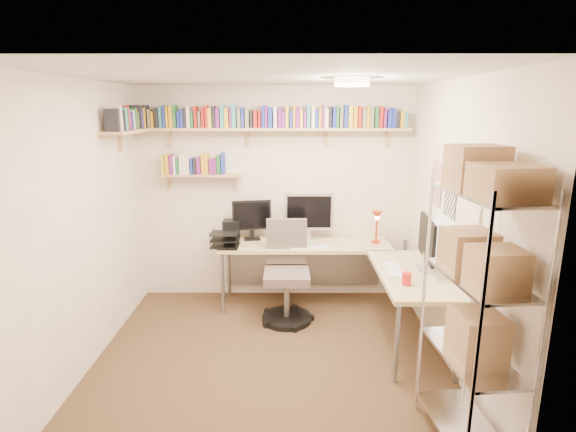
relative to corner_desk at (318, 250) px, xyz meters
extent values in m
plane|color=#422E1C|center=(-0.49, -0.93, -0.74)|extent=(3.20, 3.20, 0.00)
cube|color=beige|center=(-0.49, 0.57, 0.51)|extent=(3.20, 0.04, 2.50)
cube|color=beige|center=(-2.09, -0.93, 0.51)|extent=(0.04, 3.00, 2.50)
cube|color=beige|center=(1.11, -0.93, 0.51)|extent=(0.04, 3.00, 2.50)
cube|color=beige|center=(-0.49, -2.43, 0.51)|extent=(3.20, 0.04, 2.50)
cube|color=silver|center=(-0.49, -0.93, 1.76)|extent=(3.20, 3.00, 0.04)
cube|color=silver|center=(1.10, -0.38, 0.81)|extent=(0.01, 0.30, 0.42)
cube|color=silver|center=(1.10, -0.78, 0.76)|extent=(0.01, 0.28, 0.38)
cylinder|color=#FFEAC6|center=(0.21, -0.73, 1.72)|extent=(0.30, 0.30, 0.06)
cube|color=tan|center=(-0.49, 0.44, 1.28)|extent=(3.05, 0.25, 0.03)
cube|color=tan|center=(-1.97, 0.02, 1.28)|extent=(0.25, 1.00, 0.03)
cube|color=tan|center=(-1.34, 0.47, 0.76)|extent=(0.95, 0.20, 0.02)
cube|color=tan|center=(-1.69, 0.51, 1.21)|extent=(0.03, 0.20, 0.20)
cube|color=tan|center=(-0.79, 0.51, 1.21)|extent=(0.03, 0.20, 0.20)
cube|color=tan|center=(0.11, 0.51, 1.21)|extent=(0.03, 0.20, 0.20)
cube|color=tan|center=(0.81, 0.51, 1.21)|extent=(0.03, 0.20, 0.20)
cube|color=#B11B17|center=(-1.95, 0.44, 1.39)|extent=(0.04, 0.15, 0.19)
cube|color=black|center=(-1.90, 0.44, 1.42)|extent=(0.03, 0.15, 0.25)
cube|color=#7A7258|center=(-1.87, 0.44, 1.39)|extent=(0.03, 0.15, 0.20)
cube|color=gold|center=(-1.83, 0.44, 1.38)|extent=(0.03, 0.13, 0.18)
cube|color=black|center=(-1.79, 0.44, 1.40)|extent=(0.04, 0.12, 0.22)
cube|color=teal|center=(-1.74, 0.44, 1.40)|extent=(0.03, 0.12, 0.22)
cube|color=#1D2E98|center=(-1.70, 0.44, 1.41)|extent=(0.03, 0.15, 0.24)
cube|color=gold|center=(-1.67, 0.44, 1.41)|extent=(0.02, 0.14, 0.24)
cube|color=gold|center=(-1.63, 0.44, 1.41)|extent=(0.04, 0.15, 0.24)
cube|color=#20622E|center=(-1.59, 0.44, 1.42)|extent=(0.04, 0.13, 0.25)
cube|color=#1D2E98|center=(-1.54, 0.44, 1.38)|extent=(0.03, 0.14, 0.18)
cube|color=#1D2E98|center=(-1.51, 0.44, 1.39)|extent=(0.03, 0.13, 0.20)
cube|color=black|center=(-1.47, 0.44, 1.40)|extent=(0.03, 0.13, 0.22)
cube|color=white|center=(-1.44, 0.44, 1.41)|extent=(0.04, 0.12, 0.23)
cube|color=#20622E|center=(-1.40, 0.44, 1.38)|extent=(0.03, 0.13, 0.18)
cube|color=#B11B17|center=(-1.35, 0.44, 1.41)|extent=(0.03, 0.13, 0.24)
cube|color=#7A7258|center=(-1.31, 0.44, 1.38)|extent=(0.03, 0.11, 0.18)
cube|color=#B11B17|center=(-1.27, 0.44, 1.40)|extent=(0.03, 0.15, 0.22)
cube|color=#B11B17|center=(-1.23, 0.44, 1.42)|extent=(0.03, 0.12, 0.25)
cube|color=yellow|center=(-1.20, 0.44, 1.40)|extent=(0.04, 0.13, 0.21)
cube|color=black|center=(-1.15, 0.44, 1.41)|extent=(0.03, 0.12, 0.24)
cube|color=#721E6D|center=(-1.11, 0.44, 1.40)|extent=(0.04, 0.12, 0.22)
cube|color=teal|center=(-1.06, 0.44, 1.42)|extent=(0.04, 0.12, 0.25)
cube|color=gold|center=(-1.01, 0.44, 1.40)|extent=(0.04, 0.13, 0.22)
cube|color=#721E6D|center=(-0.97, 0.44, 1.40)|extent=(0.02, 0.13, 0.22)
cube|color=teal|center=(-0.93, 0.44, 1.42)|extent=(0.04, 0.13, 0.25)
cube|color=#7A7258|center=(-0.87, 0.44, 1.39)|extent=(0.04, 0.15, 0.20)
cube|color=#1D2E98|center=(-0.83, 0.44, 1.41)|extent=(0.03, 0.15, 0.23)
cube|color=#7A7258|center=(-0.79, 0.44, 1.40)|extent=(0.04, 0.13, 0.21)
cube|color=black|center=(-0.74, 0.44, 1.39)|extent=(0.03, 0.14, 0.19)
cube|color=#B11B17|center=(-0.69, 0.44, 1.39)|extent=(0.04, 0.12, 0.19)
cube|color=#B11B17|center=(-0.65, 0.44, 1.39)|extent=(0.03, 0.13, 0.19)
cube|color=#1D2E98|center=(-0.61, 0.44, 1.41)|extent=(0.03, 0.11, 0.24)
cube|color=#721E6D|center=(-0.57, 0.44, 1.42)|extent=(0.02, 0.12, 0.25)
cube|color=#1D2E98|center=(-0.53, 0.44, 1.40)|extent=(0.04, 0.13, 0.22)
cube|color=white|center=(-0.47, 0.44, 1.41)|extent=(0.04, 0.12, 0.23)
cube|color=#721E6D|center=(-0.42, 0.44, 1.41)|extent=(0.04, 0.13, 0.23)
cube|color=#721E6D|center=(-0.38, 0.44, 1.38)|extent=(0.04, 0.12, 0.18)
cube|color=yellow|center=(-0.34, 0.44, 1.42)|extent=(0.03, 0.11, 0.25)
cube|color=#1D2E98|center=(-0.30, 0.44, 1.39)|extent=(0.03, 0.14, 0.19)
cube|color=gold|center=(-0.26, 0.44, 1.41)|extent=(0.02, 0.14, 0.24)
cube|color=#721E6D|center=(-0.23, 0.44, 1.41)|extent=(0.04, 0.12, 0.24)
cube|color=yellow|center=(-0.18, 0.44, 1.39)|extent=(0.03, 0.14, 0.20)
cube|color=#721E6D|center=(-0.14, 0.44, 1.39)|extent=(0.03, 0.13, 0.19)
cube|color=teal|center=(-0.10, 0.44, 1.42)|extent=(0.04, 0.12, 0.25)
cube|color=white|center=(-0.05, 0.44, 1.41)|extent=(0.04, 0.14, 0.24)
cube|color=#1D2E98|center=(-0.01, 0.44, 1.39)|extent=(0.04, 0.13, 0.20)
cube|color=gold|center=(0.02, 0.44, 1.41)|extent=(0.03, 0.13, 0.23)
cube|color=#721E6D|center=(0.06, 0.44, 1.42)|extent=(0.02, 0.14, 0.25)
cube|color=white|center=(0.09, 0.44, 1.40)|extent=(0.04, 0.15, 0.21)
cube|color=black|center=(0.14, 0.44, 1.41)|extent=(0.03, 0.11, 0.23)
cube|color=#1D2E98|center=(0.18, 0.44, 1.41)|extent=(0.03, 0.13, 0.23)
cube|color=#20622E|center=(0.22, 0.44, 1.41)|extent=(0.03, 0.13, 0.24)
cube|color=#7A7258|center=(0.26, 0.44, 1.40)|extent=(0.03, 0.13, 0.21)
cube|color=#1D2E98|center=(0.31, 0.44, 1.42)|extent=(0.04, 0.12, 0.25)
cube|color=yellow|center=(0.36, 0.44, 1.41)|extent=(0.04, 0.13, 0.24)
cube|color=gold|center=(0.41, 0.44, 1.41)|extent=(0.04, 0.15, 0.23)
cube|color=#B11B17|center=(0.46, 0.44, 1.41)|extent=(0.04, 0.13, 0.24)
cube|color=#7A7258|center=(0.51, 0.44, 1.39)|extent=(0.04, 0.12, 0.20)
cube|color=gold|center=(0.55, 0.44, 1.41)|extent=(0.03, 0.11, 0.24)
cube|color=#7A7258|center=(0.59, 0.44, 1.40)|extent=(0.04, 0.13, 0.22)
cube|color=#20622E|center=(0.65, 0.44, 1.41)|extent=(0.04, 0.15, 0.23)
cube|color=#B11B17|center=(0.70, 0.44, 1.41)|extent=(0.04, 0.11, 0.24)
cube|color=#721E6D|center=(0.74, 0.44, 1.40)|extent=(0.03, 0.14, 0.22)
cube|color=#1D2E98|center=(0.79, 0.44, 1.39)|extent=(0.04, 0.15, 0.20)
cube|color=#1D2E98|center=(0.84, 0.44, 1.40)|extent=(0.04, 0.12, 0.22)
cube|color=black|center=(0.88, 0.44, 1.38)|extent=(0.04, 0.11, 0.17)
cube|color=gold|center=(0.93, 0.44, 1.38)|extent=(0.04, 0.13, 0.18)
cube|color=teal|center=(0.97, 0.44, 1.38)|extent=(0.03, 0.13, 0.18)
cube|color=black|center=(-1.97, -0.41, 1.40)|extent=(0.13, 0.04, 0.21)
cube|color=white|center=(-1.97, -0.36, 1.41)|extent=(0.15, 0.04, 0.24)
cube|color=#7A7258|center=(-1.97, -0.31, 1.39)|extent=(0.13, 0.02, 0.20)
cube|color=black|center=(-1.97, -0.27, 1.39)|extent=(0.15, 0.03, 0.19)
cube|color=teal|center=(-1.97, -0.23, 1.40)|extent=(0.14, 0.04, 0.22)
cube|color=#20622E|center=(-1.97, -0.19, 1.40)|extent=(0.14, 0.03, 0.21)
cube|color=#B11B17|center=(-1.97, -0.15, 1.41)|extent=(0.14, 0.03, 0.24)
cube|color=#1D2E98|center=(-1.97, -0.11, 1.39)|extent=(0.13, 0.04, 0.20)
cube|color=#B11B17|center=(-1.97, -0.07, 1.38)|extent=(0.12, 0.03, 0.17)
cube|color=#1D2E98|center=(-1.97, -0.03, 1.38)|extent=(0.13, 0.04, 0.18)
cube|color=white|center=(-1.97, 0.02, 1.39)|extent=(0.12, 0.04, 0.19)
cube|color=#20622E|center=(-1.97, 0.07, 1.40)|extent=(0.14, 0.04, 0.22)
cube|color=#B11B17|center=(-1.97, 0.12, 1.39)|extent=(0.12, 0.04, 0.20)
cube|color=#20622E|center=(-1.97, 0.17, 1.38)|extent=(0.12, 0.04, 0.17)
cube|color=black|center=(-1.97, 0.22, 1.42)|extent=(0.14, 0.03, 0.25)
cube|color=#721E6D|center=(-1.97, 0.27, 1.38)|extent=(0.12, 0.03, 0.18)
cube|color=#1D2E98|center=(-1.97, 0.30, 1.40)|extent=(0.12, 0.02, 0.21)
cube|color=gold|center=(-1.97, 0.34, 1.40)|extent=(0.14, 0.04, 0.22)
cube|color=#721E6D|center=(-1.97, 0.40, 1.40)|extent=(0.14, 0.04, 0.21)
cube|color=black|center=(-1.97, 0.45, 1.41)|extent=(0.11, 0.03, 0.24)
cube|color=yellow|center=(-1.76, 0.47, 0.88)|extent=(0.03, 0.13, 0.21)
cube|color=gold|center=(-1.71, 0.47, 0.88)|extent=(0.04, 0.14, 0.22)
cube|color=#721E6D|center=(-1.66, 0.47, 0.88)|extent=(0.03, 0.15, 0.22)
cube|color=white|center=(-1.62, 0.47, 0.88)|extent=(0.03, 0.13, 0.21)
cube|color=#20622E|center=(-1.59, 0.47, 0.86)|extent=(0.03, 0.14, 0.18)
cube|color=white|center=(-1.55, 0.47, 0.88)|extent=(0.03, 0.15, 0.23)
cube|color=white|center=(-1.50, 0.47, 0.87)|extent=(0.04, 0.15, 0.19)
cube|color=white|center=(-1.47, 0.47, 0.86)|extent=(0.02, 0.13, 0.18)
cube|color=#1D2E98|center=(-1.43, 0.47, 0.86)|extent=(0.02, 0.14, 0.18)
cube|color=black|center=(-1.40, 0.47, 0.86)|extent=(0.03, 0.11, 0.18)
cube|color=#721E6D|center=(-1.35, 0.47, 0.86)|extent=(0.04, 0.12, 0.19)
cube|color=gold|center=(-1.30, 0.47, 0.89)|extent=(0.04, 0.13, 0.23)
cube|color=gold|center=(-1.26, 0.47, 0.89)|extent=(0.04, 0.12, 0.23)
cube|color=#721E6D|center=(-1.21, 0.47, 0.86)|extent=(0.04, 0.15, 0.17)
cube|color=#721E6D|center=(-1.17, 0.47, 0.86)|extent=(0.03, 0.15, 0.18)
cube|color=#20622E|center=(-1.12, 0.47, 0.88)|extent=(0.04, 0.11, 0.21)
cube|color=#1D2E98|center=(-1.08, 0.47, 0.89)|extent=(0.03, 0.14, 0.24)
cube|color=#D1C288|center=(-0.14, 0.25, -0.01)|extent=(1.93, 0.61, 0.04)
cube|color=#D1C288|center=(0.83, -0.70, -0.01)|extent=(0.61, 1.32, 0.04)
cylinder|color=gray|center=(-1.06, -0.01, -0.39)|extent=(0.04, 0.04, 0.71)
cylinder|color=gray|center=(-1.06, 0.50, -0.39)|extent=(0.04, 0.04, 0.71)
cylinder|color=gray|center=(1.08, 0.50, -0.39)|extent=(0.04, 0.04, 0.71)
cylinder|color=gray|center=(0.57, -1.31, -0.39)|extent=(0.04, 0.04, 0.71)
cylinder|color=gray|center=(1.08, -1.31, -0.39)|extent=(0.04, 0.04, 0.71)
cube|color=gray|center=(-0.14, 0.51, -0.34)|extent=(1.83, 0.02, 0.56)
cube|color=silver|center=(-0.09, 0.37, 0.35)|extent=(0.56, 0.03, 0.43)
cube|color=black|center=(-0.09, 0.35, 0.35)|extent=(0.50, 0.00, 0.37)
cube|color=black|center=(-0.75, 0.37, 0.30)|extent=(0.45, 0.03, 0.35)
cube|color=black|center=(0.97, -0.65, 0.33)|extent=(0.03, 0.59, 0.39)
cube|color=silver|center=(0.95, -0.65, 0.33)|extent=(0.00, 0.53, 0.33)
cube|color=white|center=(-0.09, 0.06, 0.02)|extent=(0.43, 0.13, 0.02)
cube|color=white|center=(0.67, -0.65, 0.02)|extent=(0.13, 0.41, 0.02)
cylinder|color=#9F290D|center=(0.67, 0.25, 0.02)|extent=(0.10, 0.10, 0.02)
cylinder|color=#9F290D|center=(0.67, 0.25, 0.17)|extent=(0.02, 0.02, 0.28)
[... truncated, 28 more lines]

